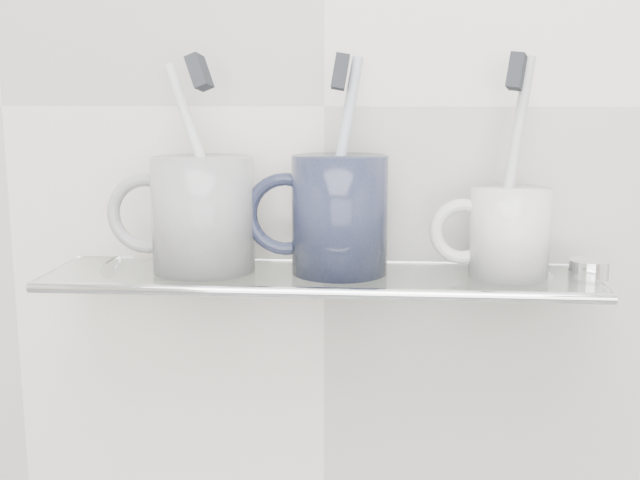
# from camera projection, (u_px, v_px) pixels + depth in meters

# --- Properties ---
(wall_back) EXTENTS (2.50, 0.00, 2.50)m
(wall_back) POSITION_uv_depth(u_px,v_px,m) (324.00, 106.00, 0.77)
(wall_back) COLOR silver
(wall_back) RESTS_ON ground
(shelf_glass) EXTENTS (0.50, 0.12, 0.01)m
(shelf_glass) POSITION_uv_depth(u_px,v_px,m) (319.00, 278.00, 0.73)
(shelf_glass) COLOR silver
(shelf_glass) RESTS_ON wall_back
(shelf_rail) EXTENTS (0.50, 0.01, 0.01)m
(shelf_rail) POSITION_uv_depth(u_px,v_px,m) (314.00, 293.00, 0.68)
(shelf_rail) COLOR silver
(shelf_rail) RESTS_ON shelf_glass
(bracket_left) EXTENTS (0.02, 0.03, 0.02)m
(bracket_left) POSITION_uv_depth(u_px,v_px,m) (113.00, 274.00, 0.80)
(bracket_left) COLOR silver
(bracket_left) RESTS_ON wall_back
(bracket_right) EXTENTS (0.02, 0.03, 0.02)m
(bracket_right) POSITION_uv_depth(u_px,v_px,m) (542.00, 282.00, 0.77)
(bracket_right) COLOR silver
(bracket_right) RESTS_ON wall_back
(mug_left) EXTENTS (0.11, 0.11, 0.11)m
(mug_left) POSITION_uv_depth(u_px,v_px,m) (203.00, 214.00, 0.74)
(mug_left) COLOR white
(mug_left) RESTS_ON shelf_glass
(mug_left_handle) EXTENTS (0.08, 0.01, 0.08)m
(mug_left_handle) POSITION_uv_depth(u_px,v_px,m) (147.00, 214.00, 0.74)
(mug_left_handle) COLOR white
(mug_left_handle) RESTS_ON mug_left
(toothbrush_left) EXTENTS (0.08, 0.05, 0.18)m
(toothbrush_left) POSITION_uv_depth(u_px,v_px,m) (202.00, 162.00, 0.73)
(toothbrush_left) COLOR white
(toothbrush_left) RESTS_ON mug_left
(bristles_left) EXTENTS (0.02, 0.03, 0.04)m
(bristles_left) POSITION_uv_depth(u_px,v_px,m) (199.00, 72.00, 0.71)
(bristles_left) COLOR #23262B
(bristles_left) RESTS_ON toothbrush_left
(mug_center) EXTENTS (0.10, 0.10, 0.11)m
(mug_center) POSITION_uv_depth(u_px,v_px,m) (340.00, 215.00, 0.73)
(mug_center) COLOR black
(mug_center) RESTS_ON shelf_glass
(mug_center_handle) EXTENTS (0.08, 0.01, 0.08)m
(mug_center_handle) POSITION_uv_depth(u_px,v_px,m) (286.00, 214.00, 0.73)
(mug_center_handle) COLOR black
(mug_center_handle) RESTS_ON mug_center
(toothbrush_center) EXTENTS (0.04, 0.03, 0.19)m
(toothbrush_center) POSITION_uv_depth(u_px,v_px,m) (340.00, 163.00, 0.72)
(toothbrush_center) COLOR silver
(toothbrush_center) RESTS_ON mug_center
(bristles_center) EXTENTS (0.02, 0.03, 0.03)m
(bristles_center) POSITION_uv_depth(u_px,v_px,m) (340.00, 72.00, 0.70)
(bristles_center) COLOR #23262B
(bristles_center) RESTS_ON toothbrush_center
(mug_right) EXTENTS (0.08, 0.08, 0.08)m
(mug_right) POSITION_uv_depth(u_px,v_px,m) (509.00, 232.00, 0.72)
(mug_right) COLOR white
(mug_right) RESTS_ON shelf_glass
(mug_right_handle) EXTENTS (0.06, 0.01, 0.06)m
(mug_right_handle) POSITION_uv_depth(u_px,v_px,m) (463.00, 232.00, 0.72)
(mug_right_handle) COLOR white
(mug_right_handle) RESTS_ON mug_right
(toothbrush_right) EXTENTS (0.04, 0.04, 0.19)m
(toothbrush_right) POSITION_uv_depth(u_px,v_px,m) (512.00, 164.00, 0.71)
(toothbrush_right) COLOR silver
(toothbrush_right) RESTS_ON mug_right
(bristles_right) EXTENTS (0.02, 0.03, 0.03)m
(bristles_right) POSITION_uv_depth(u_px,v_px,m) (517.00, 72.00, 0.69)
(bristles_right) COLOR #23262B
(bristles_right) RESTS_ON toothbrush_right
(chrome_cap) EXTENTS (0.04, 0.04, 0.02)m
(chrome_cap) POSITION_uv_depth(u_px,v_px,m) (590.00, 269.00, 0.72)
(chrome_cap) COLOR silver
(chrome_cap) RESTS_ON shelf_glass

